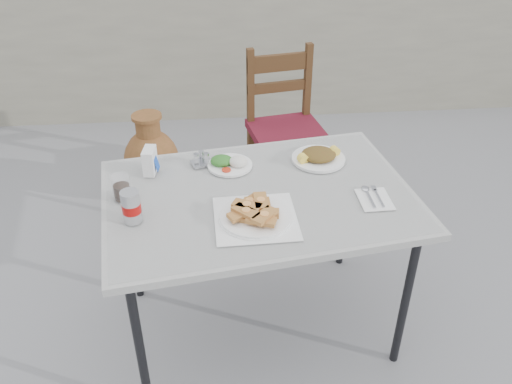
{
  "coord_description": "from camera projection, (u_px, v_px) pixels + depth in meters",
  "views": [
    {
      "loc": [
        -0.25,
        -1.99,
        2.1
      ],
      "look_at": [
        -0.07,
        -0.01,
        0.78
      ],
      "focal_mm": 38.0,
      "sensor_mm": 36.0,
      "label": 1
    }
  ],
  "objects": [
    {
      "name": "cutlery_napkin",
      "position": [
        373.0,
        197.0,
        2.3
      ],
      "size": [
        0.14,
        0.19,
        0.01
      ],
      "rotation": [
        0.0,
        0.0,
        0.02
      ],
      "color": "white",
      "rests_on": "cafe_table"
    },
    {
      "name": "cola_glass",
      "position": [
        122.0,
        189.0,
        2.27
      ],
      "size": [
        0.08,
        0.08,
        0.11
      ],
      "color": "white",
      "rests_on": "cafe_table"
    },
    {
      "name": "napkin_holder",
      "position": [
        150.0,
        161.0,
        2.45
      ],
      "size": [
        0.07,
        0.1,
        0.12
      ],
      "rotation": [
        0.0,
        0.0,
        -0.13
      ],
      "color": "white",
      "rests_on": "cafe_table"
    },
    {
      "name": "back_wall",
      "position": [
        239.0,
        47.0,
        4.58
      ],
      "size": [
        6.0,
        0.25,
        1.2
      ],
      "primitive_type": "cube",
      "color": "gray",
      "rests_on": "ground"
    },
    {
      "name": "pide_plate",
      "position": [
        256.0,
        212.0,
        2.16
      ],
      "size": [
        0.34,
        0.34,
        0.07
      ],
      "rotation": [
        0.0,
        0.0,
        0.03
      ],
      "color": "white",
      "rests_on": "cafe_table"
    },
    {
      "name": "condiment_caddy",
      "position": [
        202.0,
        160.0,
        2.53
      ],
      "size": [
        0.11,
        0.1,
        0.07
      ],
      "rotation": [
        0.0,
        0.0,
        0.31
      ],
      "color": "#B9BAC1",
      "rests_on": "cafe_table"
    },
    {
      "name": "chair",
      "position": [
        285.0,
        128.0,
        3.48
      ],
      "size": [
        0.52,
        0.52,
        1.01
      ],
      "rotation": [
        0.0,
        0.0,
        0.18
      ],
      "color": "#39210F",
      "rests_on": "ground"
    },
    {
      "name": "salad_chopped_plate",
      "position": [
        319.0,
        156.0,
        2.56
      ],
      "size": [
        0.25,
        0.25,
        0.05
      ],
      "color": "white",
      "rests_on": "cafe_table"
    },
    {
      "name": "ground",
      "position": [
        270.0,
        315.0,
        2.83
      ],
      "size": [
        80.0,
        80.0,
        0.0
      ],
      "primitive_type": "plane",
      "color": "slate",
      "rests_on": "ground"
    },
    {
      "name": "terracotta_urn",
      "position": [
        152.0,
        163.0,
        3.55
      ],
      "size": [
        0.37,
        0.37,
        0.64
      ],
      "color": "brown",
      "rests_on": "ground"
    },
    {
      "name": "salad_rice_plate",
      "position": [
        229.0,
        163.0,
        2.51
      ],
      "size": [
        0.21,
        0.21,
        0.05
      ],
      "color": "white",
      "rests_on": "cafe_table"
    },
    {
      "name": "cafe_table",
      "position": [
        259.0,
        204.0,
        2.36
      ],
      "size": [
        1.44,
        1.08,
        0.81
      ],
      "rotation": [
        0.0,
        0.0,
        0.15
      ],
      "color": "black",
      "rests_on": "ground"
    },
    {
      "name": "soda_can",
      "position": [
        131.0,
        206.0,
        2.13
      ],
      "size": [
        0.08,
        0.08,
        0.14
      ],
      "color": "silver",
      "rests_on": "cafe_table"
    }
  ]
}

